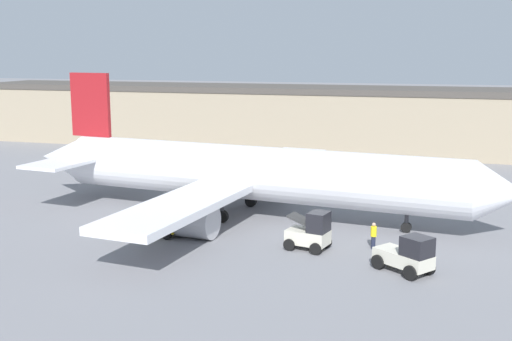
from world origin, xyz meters
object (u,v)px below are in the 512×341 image
baggage_tug (166,220)px  belt_loader_truck (311,232)px  airplane (245,174)px  ground_crew_worker (374,235)px  pushback_tug (407,255)px

baggage_tug → belt_loader_truck: size_ratio=1.14×
airplane → baggage_tug: (-3.53, -6.43, -2.18)m
ground_crew_worker → pushback_tug: bearing=16.8°
baggage_tug → belt_loader_truck: belt_loader_truck is taller
baggage_tug → belt_loader_truck: (9.97, -0.51, 0.13)m
belt_loader_truck → pushback_tug: belt_loader_truck is taller
airplane → ground_crew_worker: (10.14, -5.67, -2.27)m
ground_crew_worker → belt_loader_truck: belt_loader_truck is taller
belt_loader_truck → baggage_tug: bearing=-170.6°
airplane → pushback_tug: airplane is taller
airplane → belt_loader_truck: (6.45, -6.94, -2.04)m
ground_crew_worker → baggage_tug: 13.69m
ground_crew_worker → pushback_tug: size_ratio=0.47×
baggage_tug → ground_crew_worker: bearing=16.2°
airplane → pushback_tug: 15.86m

